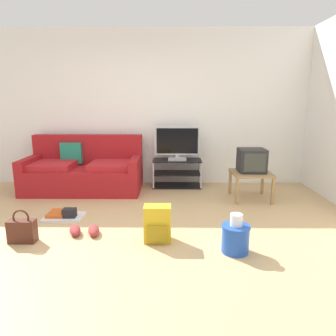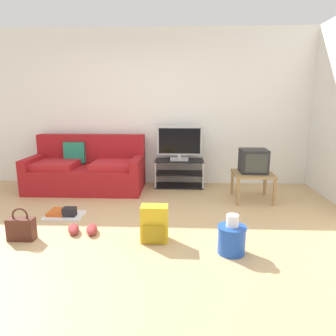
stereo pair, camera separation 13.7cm
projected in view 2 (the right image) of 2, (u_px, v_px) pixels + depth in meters
ground_plane at (113, 239)px, 3.39m from camera, size 9.00×9.80×0.02m
wall_back at (140, 108)px, 5.49m from camera, size 9.00×0.10×2.70m
couch at (87, 170)px, 5.23m from camera, size 1.88×0.93×0.90m
tv_stand at (179, 173)px, 5.40m from camera, size 0.84×0.43×0.48m
flat_tv at (179, 144)px, 5.26m from camera, size 0.77×0.22×0.58m
side_table at (253, 176)px, 4.62m from camera, size 0.58×0.58×0.42m
crt_tv at (253, 161)px, 4.58m from camera, size 0.39×0.37×0.35m
backpack at (154, 224)px, 3.28m from camera, size 0.29×0.25×0.39m
handbag at (21, 228)px, 3.31m from camera, size 0.28×0.13×0.36m
cleaning_bucket at (232, 237)px, 3.02m from camera, size 0.28×0.28×0.40m
sneakers_pair at (83, 229)px, 3.51m from camera, size 0.41×0.30×0.09m
floor_tray at (64, 214)px, 4.00m from camera, size 0.48×0.35×0.14m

